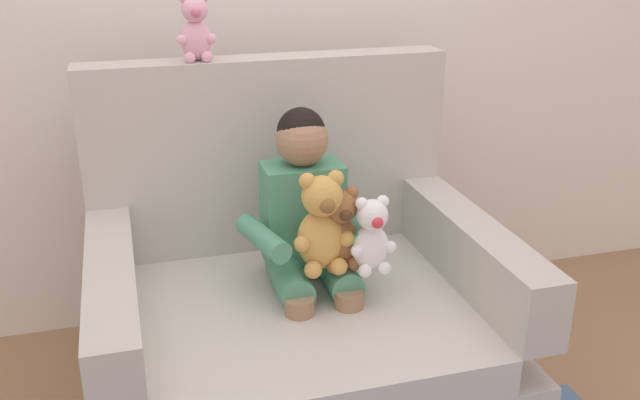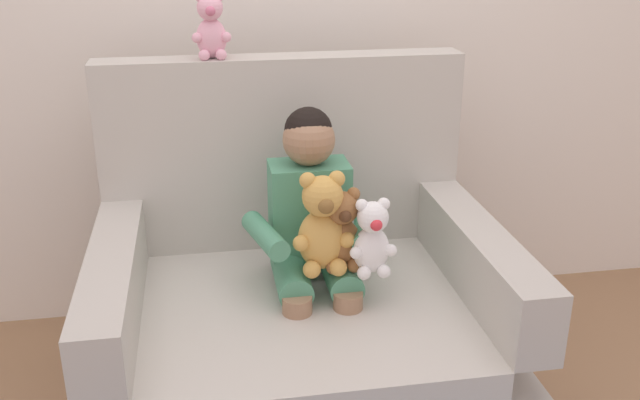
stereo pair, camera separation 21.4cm
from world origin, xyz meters
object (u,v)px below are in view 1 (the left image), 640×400
object	(u,v)px
seated_child	(308,224)
plush_brown	(340,230)
plush_pink_on_backrest	(196,30)
armchair	(296,317)
plush_honey	(322,225)
plush_white	(372,237)

from	to	relation	value
seated_child	plush_brown	size ratio (longest dim) A/B	3.10
plush_brown	plush_pink_on_backrest	xyz separation A→B (m)	(-0.36, 0.47, 0.56)
armchair	seated_child	size ratio (longest dim) A/B	1.56
plush_honey	armchair	bearing A→B (deg)	116.25
armchair	plush_white	distance (m)	0.42
plush_white	armchair	bearing A→B (deg)	165.99
armchair	plush_pink_on_backrest	size ratio (longest dim) A/B	5.82
plush_honey	plush_brown	distance (m)	0.07
armchair	plush_brown	world-z (taller)	armchair
plush_white	plush_honey	distance (m)	0.16
armchair	plush_brown	xyz separation A→B (m)	(0.12, -0.09, 0.34)
plush_white	plush_pink_on_backrest	xyz separation A→B (m)	(-0.44, 0.52, 0.57)
armchair	plush_brown	distance (m)	0.38
plush_white	plush_honey	size ratio (longest dim) A/B	0.76
armchair	plush_honey	size ratio (longest dim) A/B	3.95
plush_honey	seated_child	bearing A→B (deg)	87.38
seated_child	plush_honey	size ratio (longest dim) A/B	2.54
armchair	plush_white	xyz separation A→B (m)	(0.21, -0.15, 0.33)
plush_white	plush_pink_on_backrest	bearing A→B (deg)	150.97
plush_white	plush_honey	bearing A→B (deg)	-178.10
plush_honey	plush_brown	bearing A→B (deg)	-2.44
armchair	plush_pink_on_backrest	xyz separation A→B (m)	(-0.23, 0.38, 0.91)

